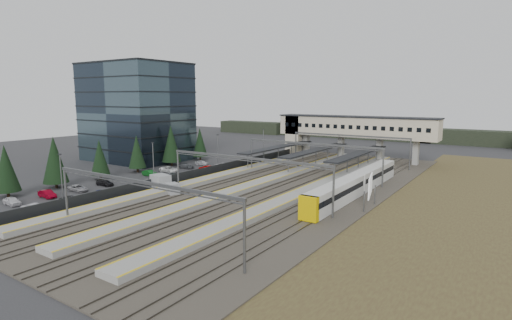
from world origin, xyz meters
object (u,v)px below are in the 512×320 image
Objects in this scene: office_building at (137,112)px; relay_cabin_far at (173,189)px; relay_cabin_near at (161,183)px; billboard at (370,187)px; footbridge at (344,129)px; train at (356,184)px.

relay_cabin_far is (34.84, -22.21, -11.21)m from office_building.
relay_cabin_near is 34.75m from billboard.
relay_cabin_near is at bearing 164.20° from relay_cabin_far.
relay_cabin_near is 0.09× the size of footbridge.
relay_cabin_far is at bearing -146.90° from train.
train is 6.30× the size of billboard.
billboard is at bearing 18.09° from relay_cabin_far.
office_building is at bearing 145.64° from relay_cabin_near.
office_building reaches higher than billboard.
relay_cabin_near is at bearing -152.36° from train.
footbridge is (8.86, 52.21, 6.95)m from relay_cabin_far.
office_building reaches higher than relay_cabin_near.
relay_cabin_near is 1.42× the size of relay_cabin_far.
footbridge is (43.70, 30.00, -4.26)m from office_building.
train is (29.16, 15.27, 0.47)m from relay_cabin_near.
relay_cabin_near reaches higher than relay_cabin_far.
office_building is 61.16m from train.
office_building reaches higher than footbridge.
relay_cabin_far is 0.47× the size of billboard.
relay_cabin_far is 0.07× the size of footbridge.
billboard reaches higher than train.
relay_cabin_far is 0.07× the size of train.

